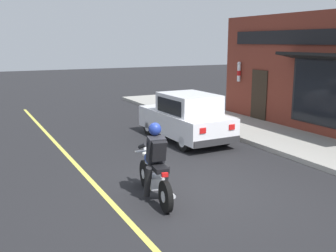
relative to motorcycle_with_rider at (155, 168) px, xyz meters
name	(u,v)px	position (x,y,z in m)	size (l,w,h in m)	color
ground_plane	(195,193)	(0.92, -0.09, -0.68)	(80.00, 80.00, 0.00)	black
sidewalk_curb	(274,136)	(5.82, 2.91, -0.61)	(2.60, 22.00, 0.14)	#9E9B93
lane_stripe	(77,166)	(-0.88, 2.91, -0.67)	(0.12, 19.80, 0.01)	#D1C64C
storefront_building	(321,75)	(7.35, 2.47, 1.43)	(1.25, 10.01, 4.20)	maroon
motorcycle_with_rider	(155,168)	(0.00, 0.00, 0.00)	(0.63, 2.01, 1.62)	black
car_hatchback	(186,118)	(3.02, 4.02, 0.09)	(1.70, 3.81, 1.57)	black
fire_hydrant	(212,105)	(5.87, 6.77, -0.11)	(0.36, 0.24, 0.88)	red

